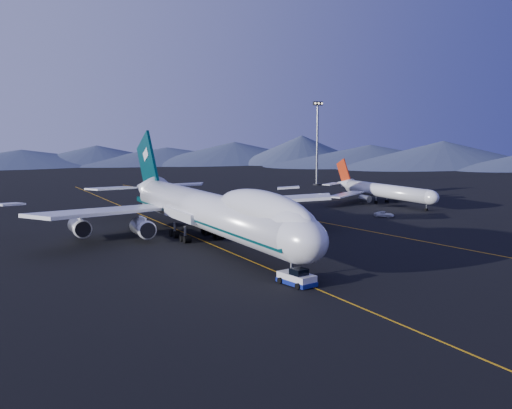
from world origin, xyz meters
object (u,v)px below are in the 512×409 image
pushback_tug (297,279)px  second_jet (383,191)px  boeing_747 (209,210)px  floodlight_mast (317,143)px  service_van (384,214)px

pushback_tug → second_jet: bearing=32.3°
boeing_747 → second_jet: bearing=22.6°
boeing_747 → pushback_tug: bearing=-92.2°
second_jet → floodlight_mast: bearing=65.4°
service_van → floodlight_mast: floodlight_mast is taller
service_van → boeing_747: bearing=161.2°
boeing_747 → floodlight_mast: bearing=44.8°
boeing_747 → second_jet: boeing_747 is taller
second_jet → floodlight_mast: 51.98m
pushback_tug → boeing_747: bearing=78.9°
boeing_747 → floodlight_mast: size_ratio=2.50×
pushback_tug → second_jet: (63.26, 55.44, 2.67)m
service_van → floodlight_mast: (28.61, 67.07, 14.06)m
pushback_tug → floodlight_mast: (76.48, 104.44, 13.95)m
second_jet → floodlight_mast: size_ratio=1.36×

